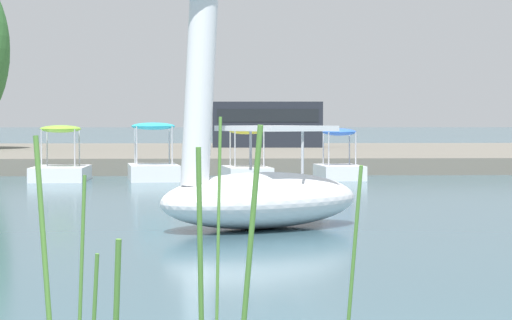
# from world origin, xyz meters

# --- Properties ---
(shore_bank_far) EXTENTS (155.04, 21.78, 0.50)m
(shore_bank_far) POSITION_xyz_m (0.00, 35.61, 0.25)
(shore_bank_far) COLOR #6B665B
(shore_bank_far) RESTS_ON ground_plane
(swan_boat) EXTENTS (3.65, 3.11, 4.02)m
(swan_boat) POSITION_xyz_m (-0.72, 9.89, 0.86)
(swan_boat) COLOR white
(swan_boat) RESTS_ON ground_plane
(pedal_boat_blue) EXTENTS (1.25, 2.07, 1.39)m
(pedal_boat_blue) POSITION_xyz_m (2.25, 22.72, 0.39)
(pedal_boat_blue) COLOR white
(pedal_boat_blue) RESTS_ON ground_plane
(pedal_boat_yellow) EXTENTS (1.39, 2.15, 1.43)m
(pedal_boat_yellow) POSITION_xyz_m (-0.28, 22.77, 0.43)
(pedal_boat_yellow) COLOR white
(pedal_boat_yellow) RESTS_ON ground_plane
(pedal_boat_cyan) EXTENTS (1.53, 2.26, 1.56)m
(pedal_boat_cyan) POSITION_xyz_m (-2.80, 22.42, 0.45)
(pedal_boat_cyan) COLOR white
(pedal_boat_cyan) RESTS_ON ground_plane
(pedal_boat_lime) EXTENTS (1.40, 2.34, 1.48)m
(pedal_boat_lime) POSITION_xyz_m (-5.27, 22.43, 0.40)
(pedal_boat_lime) COLOR white
(pedal_boat_lime) RESTS_ON ground_plane
(parked_van) EXTENTS (4.72, 2.09, 1.92)m
(parked_van) POSITION_xyz_m (1.22, 38.35, 1.54)
(parked_van) COLOR #1E232D
(parked_van) RESTS_ON shore_bank_far
(reed_clump_foreground) EXTENTS (2.96, 1.19, 1.60)m
(reed_clump_foreground) POSITION_xyz_m (-2.08, 1.19, 0.69)
(reed_clump_foreground) COLOR #4C7F33
(reed_clump_foreground) RESTS_ON ground_plane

